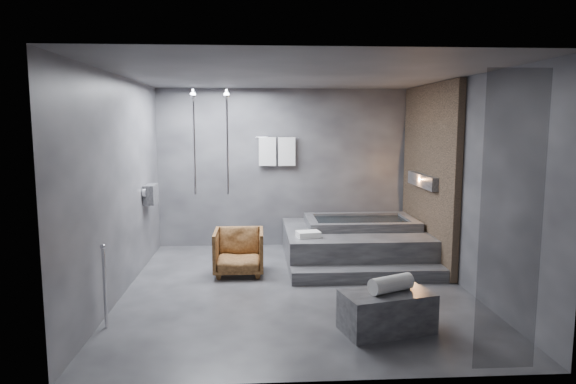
{
  "coord_description": "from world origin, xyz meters",
  "views": [
    {
      "loc": [
        -0.51,
        -6.62,
        2.2
      ],
      "look_at": [
        -0.09,
        0.3,
        1.27
      ],
      "focal_mm": 32.0,
      "sensor_mm": 36.0,
      "label": 1
    }
  ],
  "objects": [
    {
      "name": "room",
      "position": [
        0.4,
        0.24,
        1.73
      ],
      "size": [
        5.0,
        5.04,
        2.82
      ],
      "color": "#2A2A2C",
      "rests_on": "ground"
    },
    {
      "name": "tub_step",
      "position": [
        1.05,
        0.27,
        0.09
      ],
      "size": [
        2.2,
        0.36,
        0.18
      ],
      "primitive_type": "cube",
      "color": "#2F2F31",
      "rests_on": "ground"
    },
    {
      "name": "concrete_bench",
      "position": [
        0.86,
        -1.47,
        0.21
      ],
      "size": [
        1.04,
        0.73,
        0.42
      ],
      "primitive_type": "cube",
      "rotation": [
        0.0,
        0.0,
        0.25
      ],
      "color": "#2F2F31",
      "rests_on": "ground"
    },
    {
      "name": "driftwood_chair",
      "position": [
        -0.78,
        0.72,
        0.33
      ],
      "size": [
        0.72,
        0.74,
        0.67
      ],
      "primitive_type": "imported",
      "rotation": [
        0.0,
        0.0,
        -0.0
      ],
      "color": "#412510",
      "rests_on": "ground"
    },
    {
      "name": "rolled_towel",
      "position": [
        0.9,
        -1.46,
        0.51
      ],
      "size": [
        0.52,
        0.38,
        0.18
      ],
      "primitive_type": "cylinder",
      "rotation": [
        0.0,
        1.57,
        0.45
      ],
      "color": "white",
      "rests_on": "concrete_bench"
    },
    {
      "name": "deck_towel",
      "position": [
        0.25,
        0.88,
        0.54
      ],
      "size": [
        0.38,
        0.31,
        0.09
      ],
      "primitive_type": "cube",
      "rotation": [
        0.0,
        0.0,
        0.2
      ],
      "color": "white",
      "rests_on": "tub_deck"
    },
    {
      "name": "tub_deck",
      "position": [
        1.05,
        1.45,
        0.25
      ],
      "size": [
        2.2,
        2.0,
        0.5
      ],
      "primitive_type": "cube",
      "color": "#2F2F31",
      "rests_on": "ground"
    }
  ]
}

